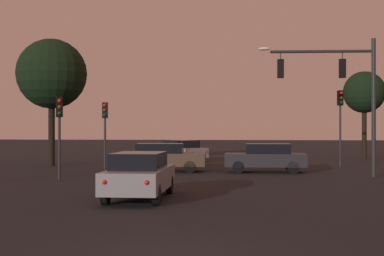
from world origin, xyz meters
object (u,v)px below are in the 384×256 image
at_px(traffic_signal_mast_arm, 341,83).
at_px(tree_center_horizon, 52,74).
at_px(car_crossing_left, 266,157).
at_px(car_crossing_right, 162,157).
at_px(traffic_light_far_side, 105,122).
at_px(car_far_lane, 181,150).
at_px(car_nearside_lane, 140,175).
at_px(traffic_light_corner_right, 59,121).
at_px(traffic_light_median, 340,113).
at_px(tree_behind_sign, 364,93).

height_order(traffic_signal_mast_arm, tree_center_horizon, tree_center_horizon).
distance_m(car_crossing_left, car_crossing_right, 5.55).
bearing_deg(car_crossing_left, traffic_light_far_side, 173.58).
bearing_deg(car_far_lane, car_crossing_right, -88.85).
relative_size(traffic_signal_mast_arm, car_crossing_left, 1.52).
bearing_deg(car_far_lane, car_nearside_lane, -86.25).
relative_size(traffic_light_corner_right, car_nearside_lane, 0.84).
bearing_deg(tree_center_horizon, car_crossing_right, -26.11).
height_order(traffic_light_median, tree_center_horizon, tree_center_horizon).
distance_m(traffic_light_corner_right, car_crossing_right, 6.66).
height_order(car_far_lane, tree_behind_sign, tree_behind_sign).
height_order(traffic_light_far_side, car_crossing_left, traffic_light_far_side).
bearing_deg(traffic_light_far_side, tree_behind_sign, 36.63).
bearing_deg(car_crossing_left, traffic_light_median, 42.44).
distance_m(car_far_lane, tree_behind_sign, 15.12).
height_order(traffic_light_far_side, car_nearside_lane, traffic_light_far_side).
relative_size(traffic_light_far_side, car_nearside_lane, 0.86).
bearing_deg(traffic_light_far_side, traffic_light_corner_right, -93.19).
relative_size(traffic_light_far_side, car_far_lane, 0.88).
distance_m(traffic_light_median, tree_center_horizon, 17.93).
bearing_deg(car_nearside_lane, traffic_light_corner_right, 129.40).
bearing_deg(tree_center_horizon, tree_behind_sign, 25.30).
relative_size(traffic_signal_mast_arm, car_crossing_right, 1.39).
height_order(car_crossing_left, car_far_lane, same).
bearing_deg(traffic_light_corner_right, car_nearside_lane, -50.60).
bearing_deg(tree_behind_sign, car_crossing_right, -134.50).
height_order(traffic_light_median, car_nearside_lane, traffic_light_median).
xyz_separation_m(traffic_light_corner_right, traffic_light_median, (13.93, 9.39, 0.60)).
bearing_deg(tree_behind_sign, traffic_signal_mast_arm, -105.66).
relative_size(traffic_light_far_side, tree_behind_sign, 0.56).
relative_size(traffic_signal_mast_arm, tree_behind_sign, 0.98).
distance_m(car_crossing_right, tree_behind_sign, 19.74).
distance_m(traffic_light_corner_right, tree_center_horizon, 10.13).
bearing_deg(traffic_signal_mast_arm, traffic_light_far_side, 164.95).
distance_m(traffic_light_far_side, car_crossing_left, 9.28).
relative_size(car_crossing_left, car_far_lane, 1.00).
relative_size(traffic_signal_mast_arm, traffic_light_median, 1.43).
bearing_deg(tree_behind_sign, car_crossing_left, -120.25).
xyz_separation_m(traffic_light_median, tree_behind_sign, (3.40, 9.47, 1.86)).
bearing_deg(traffic_signal_mast_arm, tree_behind_sign, 74.34).
distance_m(car_nearside_lane, car_crossing_left, 12.10).
relative_size(car_far_lane, tree_behind_sign, 0.64).
bearing_deg(traffic_signal_mast_arm, car_far_lane, 129.34).
bearing_deg(car_crossing_right, traffic_light_far_side, 162.24).
distance_m(traffic_signal_mast_arm, car_nearside_lane, 12.46).
bearing_deg(tree_behind_sign, traffic_light_far_side, -143.37).
bearing_deg(traffic_light_median, car_crossing_right, -157.11).
bearing_deg(traffic_light_far_side, tree_center_horizon, 147.72).
xyz_separation_m(car_crossing_left, tree_center_horizon, (-13.19, 3.65, 4.94)).
bearing_deg(car_far_lane, traffic_light_median, -24.64).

